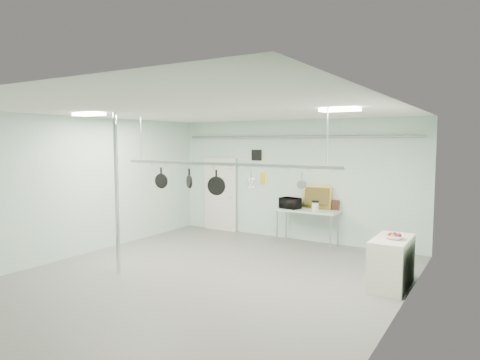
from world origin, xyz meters
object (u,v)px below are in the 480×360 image
Objects in this scene: chrome_pole at (117,194)px; skillet_mid at (189,178)px; prep_table at (307,212)px; side_cabinet at (391,262)px; microwave at (290,203)px; fruit_bowl at (395,237)px; pot_rack at (222,162)px; coffee_canister at (315,206)px; skillet_right at (216,182)px; skillet_left at (161,178)px.

skillet_mid is at bearing 39.04° from chrome_pole.
side_cabinet is (2.55, -2.20, -0.38)m from prep_table.
fruit_bowl is (3.05, -2.19, -0.10)m from microwave.
pot_rack is 12.70× the size of skillet_mid.
microwave is 3.75m from fruit_bowl.
fruit_bowl is at bearing -50.90° from side_cabinet.
fruit_bowl is at bearing -41.05° from prep_table.
prep_table is 3.39m from side_cabinet.
pot_rack reaches higher than microwave.
skillet_right reaches higher than coffee_canister.
side_cabinet is 0.25× the size of pot_rack.
coffee_canister is at bearing 62.78° from skillet_right.
coffee_canister is (0.61, 3.29, -1.22)m from pot_rack.
microwave reaches higher than coffee_canister.
pot_rack is 3.56m from coffee_canister.
chrome_pole is at bearing -108.05° from skillet_mid.
skillet_mid and skillet_right have the same top height.
fruit_bowl is 0.75× the size of skillet_left.
coffee_canister is at bearing 59.00° from chrome_pole.
pot_rack is (1.90, 0.90, 0.63)m from chrome_pole.
pot_rack reaches higher than skillet_right.
side_cabinet is at bearing -40.79° from prep_table.
skillet_left is (-1.50, -3.22, 0.82)m from microwave.
skillet_right is (-0.53, -3.30, 1.01)m from prep_table.
pot_rack is 9.52× the size of microwave.
skillet_mid is (-0.79, 0.00, -0.33)m from pot_rack.
coffee_canister is 3.29m from fruit_bowl.
coffee_canister is (0.65, 0.07, -0.04)m from microwave.
microwave is (-0.04, 3.22, -1.18)m from pot_rack.
pot_rack is 9.80× the size of skillet_right.
skillet_right is (-0.13, 0.00, -0.39)m from pot_rack.
side_cabinet is at bearing 5.88° from skillet_left.
fruit_bowl is (2.39, -2.26, -0.06)m from coffee_canister.
skillet_mid is at bearing 90.02° from microwave.
skillet_right is at bearing 101.60° from microwave.
chrome_pole is 4.92m from coffee_canister.
microwave is (-2.99, 2.12, 0.59)m from side_cabinet.
pot_rack reaches higher than skillet_left.
coffee_canister is at bearing 99.76° from skillet_mid.
chrome_pole is 4.55m from microwave.
prep_table is 3.17× the size of microwave.
microwave is 3.32m from skillet_right.
coffee_canister is (2.51, 4.19, -0.60)m from chrome_pole.
pot_rack reaches higher than fruit_bowl.
chrome_pole is 1.46m from skillet_mid.
skillet_mid is at bearing -163.61° from side_cabinet.
prep_table is 4.23× the size of skillet_mid.
skillet_left is (-4.49, -1.10, 1.42)m from side_cabinet.
prep_table is at bearing 66.43° from skillet_right.
skillet_right is (1.77, 0.90, 0.24)m from chrome_pole.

